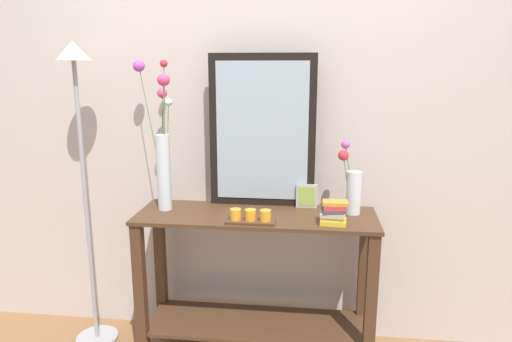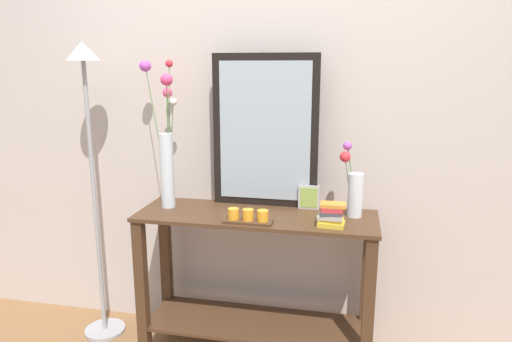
{
  "view_description": "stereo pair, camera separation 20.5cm",
  "coord_description": "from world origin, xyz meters",
  "px_view_note": "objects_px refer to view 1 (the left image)",
  "views": [
    {
      "loc": [
        0.27,
        -2.27,
        1.59
      ],
      "look_at": [
        0.0,
        0.0,
        1.07
      ],
      "focal_mm": 32.29,
      "sensor_mm": 36.0,
      "label": 1
    },
    {
      "loc": [
        0.47,
        -2.24,
        1.59
      ],
      "look_at": [
        0.0,
        0.0,
        1.07
      ],
      "focal_mm": 32.29,
      "sensor_mm": 36.0,
      "label": 2
    }
  ],
  "objects_px": {
    "console_table": "(256,274)",
    "book_stack": "(333,213)",
    "tall_vase_left": "(162,148)",
    "vase_right": "(352,186)",
    "picture_frame_small": "(307,196)",
    "mirror_leaning": "(262,131)",
    "candle_tray": "(250,217)",
    "floor_lamp": "(81,147)"
  },
  "relations": [
    {
      "from": "mirror_leaning",
      "to": "tall_vase_left",
      "type": "bearing_deg",
      "value": -166.33
    },
    {
      "from": "mirror_leaning",
      "to": "vase_right",
      "type": "height_order",
      "value": "mirror_leaning"
    },
    {
      "from": "picture_frame_small",
      "to": "tall_vase_left",
      "type": "bearing_deg",
      "value": -172.68
    },
    {
      "from": "mirror_leaning",
      "to": "picture_frame_small",
      "type": "bearing_deg",
      "value": -6.51
    },
    {
      "from": "console_table",
      "to": "book_stack",
      "type": "height_order",
      "value": "book_stack"
    },
    {
      "from": "tall_vase_left",
      "to": "picture_frame_small",
      "type": "xyz_separation_m",
      "value": [
        0.77,
        0.1,
        -0.26
      ]
    },
    {
      "from": "console_table",
      "to": "tall_vase_left",
      "type": "xyz_separation_m",
      "value": [
        -0.51,
        0.05,
        0.67
      ]
    },
    {
      "from": "console_table",
      "to": "picture_frame_small",
      "type": "height_order",
      "value": "picture_frame_small"
    },
    {
      "from": "vase_right",
      "to": "candle_tray",
      "type": "bearing_deg",
      "value": -157.37
    },
    {
      "from": "mirror_leaning",
      "to": "vase_right",
      "type": "xyz_separation_m",
      "value": [
        0.48,
        -0.1,
        -0.26
      ]
    },
    {
      "from": "candle_tray",
      "to": "book_stack",
      "type": "height_order",
      "value": "book_stack"
    },
    {
      "from": "candle_tray",
      "to": "book_stack",
      "type": "bearing_deg",
      "value": 4.0
    },
    {
      "from": "tall_vase_left",
      "to": "floor_lamp",
      "type": "xyz_separation_m",
      "value": [
        -0.46,
        0.01,
        -0.01
      ]
    },
    {
      "from": "vase_right",
      "to": "candle_tray",
      "type": "xyz_separation_m",
      "value": [
        -0.5,
        -0.21,
        -0.12
      ]
    },
    {
      "from": "picture_frame_small",
      "to": "book_stack",
      "type": "xyz_separation_m",
      "value": [
        0.13,
        -0.25,
        -0.01
      ]
    },
    {
      "from": "tall_vase_left",
      "to": "book_stack",
      "type": "xyz_separation_m",
      "value": [
        0.9,
        -0.15,
        -0.28
      ]
    },
    {
      "from": "book_stack",
      "to": "vase_right",
      "type": "bearing_deg",
      "value": 61.02
    },
    {
      "from": "console_table",
      "to": "vase_right",
      "type": "bearing_deg",
      "value": 8.58
    },
    {
      "from": "vase_right",
      "to": "mirror_leaning",
      "type": "bearing_deg",
      "value": 168.33
    },
    {
      "from": "vase_right",
      "to": "floor_lamp",
      "type": "height_order",
      "value": "floor_lamp"
    },
    {
      "from": "console_table",
      "to": "mirror_leaning",
      "type": "height_order",
      "value": "mirror_leaning"
    },
    {
      "from": "candle_tray",
      "to": "tall_vase_left",
      "type": "bearing_deg",
      "value": 159.79
    },
    {
      "from": "console_table",
      "to": "picture_frame_small",
      "type": "xyz_separation_m",
      "value": [
        0.26,
        0.15,
        0.4
      ]
    },
    {
      "from": "tall_vase_left",
      "to": "console_table",
      "type": "bearing_deg",
      "value": -5.24
    },
    {
      "from": "console_table",
      "to": "candle_tray",
      "type": "relative_size",
      "value": 5.12
    },
    {
      "from": "picture_frame_small",
      "to": "book_stack",
      "type": "relative_size",
      "value": 0.98
    },
    {
      "from": "console_table",
      "to": "picture_frame_small",
      "type": "bearing_deg",
      "value": 29.16
    },
    {
      "from": "console_table",
      "to": "mirror_leaning",
      "type": "relative_size",
      "value": 1.52
    },
    {
      "from": "mirror_leaning",
      "to": "vase_right",
      "type": "bearing_deg",
      "value": -11.67
    },
    {
      "from": "mirror_leaning",
      "to": "candle_tray",
      "type": "relative_size",
      "value": 3.37
    },
    {
      "from": "tall_vase_left",
      "to": "picture_frame_small",
      "type": "height_order",
      "value": "tall_vase_left"
    },
    {
      "from": "candle_tray",
      "to": "console_table",
      "type": "bearing_deg",
      "value": 85.12
    },
    {
      "from": "console_table",
      "to": "floor_lamp",
      "type": "distance_m",
      "value": 1.17
    },
    {
      "from": "candle_tray",
      "to": "picture_frame_small",
      "type": "xyz_separation_m",
      "value": [
        0.27,
        0.28,
        0.04
      ]
    },
    {
      "from": "candle_tray",
      "to": "floor_lamp",
      "type": "relative_size",
      "value": 0.14
    },
    {
      "from": "mirror_leaning",
      "to": "book_stack",
      "type": "distance_m",
      "value": 0.59
    },
    {
      "from": "console_table",
      "to": "picture_frame_small",
      "type": "relative_size",
      "value": 9.53
    },
    {
      "from": "tall_vase_left",
      "to": "floor_lamp",
      "type": "height_order",
      "value": "floor_lamp"
    },
    {
      "from": "tall_vase_left",
      "to": "vase_right",
      "type": "xyz_separation_m",
      "value": [
        1.0,
        0.03,
        -0.18
      ]
    },
    {
      "from": "picture_frame_small",
      "to": "floor_lamp",
      "type": "bearing_deg",
      "value": -175.91
    },
    {
      "from": "console_table",
      "to": "vase_right",
      "type": "distance_m",
      "value": 0.69
    },
    {
      "from": "tall_vase_left",
      "to": "book_stack",
      "type": "distance_m",
      "value": 0.95
    }
  ]
}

